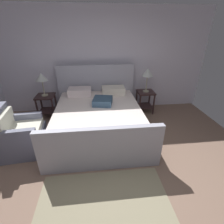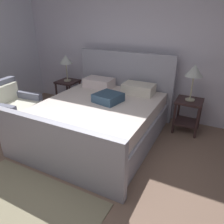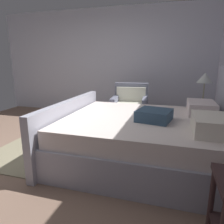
{
  "view_description": "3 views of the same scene",
  "coord_description": "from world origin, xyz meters",
  "px_view_note": "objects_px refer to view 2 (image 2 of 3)",
  "views": [
    {
      "loc": [
        -0.28,
        -1.72,
        2.12
      ],
      "look_at": [
        0.03,
        1.12,
        0.67
      ],
      "focal_mm": 26.57,
      "sensor_mm": 36.0,
      "label": 1
    },
    {
      "loc": [
        1.44,
        -1.3,
        1.94
      ],
      "look_at": [
        0.1,
        1.31,
        0.6
      ],
      "focal_mm": 34.14,
      "sensor_mm": 36.0,
      "label": 2
    },
    {
      "loc": [
        2.47,
        1.81,
        1.36
      ],
      "look_at": [
        -0.19,
        1.03,
        0.67
      ],
      "focal_mm": 33.25,
      "sensor_mm": 36.0,
      "label": 3
    }
  ],
  "objects_px": {
    "bed": "(100,117)",
    "table_lamp_left": "(66,60)",
    "armchair": "(14,113)",
    "nightstand_left": "(68,89)",
    "table_lamp_right": "(194,72)",
    "nightstand_right": "(188,111)"
  },
  "relations": [
    {
      "from": "bed",
      "to": "table_lamp_left",
      "type": "height_order",
      "value": "bed"
    },
    {
      "from": "table_lamp_left",
      "to": "armchair",
      "type": "xyz_separation_m",
      "value": [
        -0.16,
        -1.37,
        -0.71
      ]
    },
    {
      "from": "nightstand_left",
      "to": "armchair",
      "type": "xyz_separation_m",
      "value": [
        -0.16,
        -1.37,
        -0.06
      ]
    },
    {
      "from": "table_lamp_left",
      "to": "table_lamp_right",
      "type": "bearing_deg",
      "value": 0.2
    },
    {
      "from": "bed",
      "to": "nightstand_left",
      "type": "height_order",
      "value": "bed"
    },
    {
      "from": "table_lamp_right",
      "to": "table_lamp_left",
      "type": "distance_m",
      "value": 2.62
    },
    {
      "from": "table_lamp_left",
      "to": "bed",
      "type": "bearing_deg",
      "value": -32.55
    },
    {
      "from": "table_lamp_right",
      "to": "nightstand_left",
      "type": "bearing_deg",
      "value": -179.8
    },
    {
      "from": "bed",
      "to": "nightstand_right",
      "type": "xyz_separation_m",
      "value": [
        1.31,
        0.84,
        0.05
      ]
    },
    {
      "from": "table_lamp_right",
      "to": "table_lamp_left",
      "type": "bearing_deg",
      "value": -179.8
    },
    {
      "from": "armchair",
      "to": "nightstand_right",
      "type": "bearing_deg",
      "value": 26.43
    },
    {
      "from": "bed",
      "to": "nightstand_right",
      "type": "height_order",
      "value": "bed"
    },
    {
      "from": "bed",
      "to": "nightstand_left",
      "type": "xyz_separation_m",
      "value": [
        -1.31,
        0.84,
        0.05
      ]
    },
    {
      "from": "nightstand_right",
      "to": "armchair",
      "type": "xyz_separation_m",
      "value": [
        -2.77,
        -1.38,
        -0.06
      ]
    },
    {
      "from": "nightstand_right",
      "to": "nightstand_left",
      "type": "xyz_separation_m",
      "value": [
        -2.62,
        -0.01,
        0.0
      ]
    },
    {
      "from": "nightstand_left",
      "to": "table_lamp_left",
      "type": "relative_size",
      "value": 1.07
    },
    {
      "from": "nightstand_left",
      "to": "armchair",
      "type": "height_order",
      "value": "armchair"
    },
    {
      "from": "table_lamp_right",
      "to": "nightstand_left",
      "type": "relative_size",
      "value": 1.02
    },
    {
      "from": "table_lamp_right",
      "to": "nightstand_left",
      "type": "xyz_separation_m",
      "value": [
        -2.62,
        -0.01,
        -0.69
      ]
    },
    {
      "from": "nightstand_right",
      "to": "armchair",
      "type": "height_order",
      "value": "armchair"
    },
    {
      "from": "bed",
      "to": "armchair",
      "type": "distance_m",
      "value": 1.56
    },
    {
      "from": "table_lamp_right",
      "to": "table_lamp_left",
      "type": "xyz_separation_m",
      "value": [
        -2.62,
        -0.01,
        -0.04
      ]
    }
  ]
}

